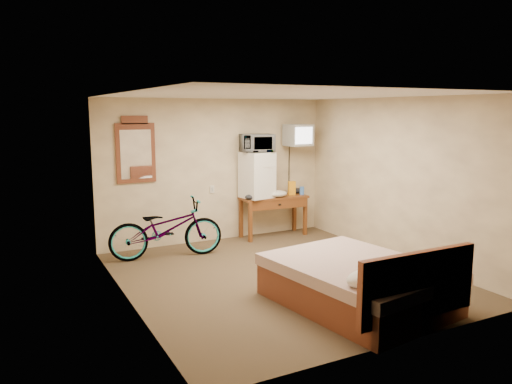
{
  "coord_description": "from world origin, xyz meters",
  "views": [
    {
      "loc": [
        -3.39,
        -5.79,
        2.3
      ],
      "look_at": [
        -0.07,
        0.63,
        1.11
      ],
      "focal_mm": 35.0,
      "sensor_mm": 36.0,
      "label": 1
    }
  ],
  "objects_px": {
    "desk": "(274,203)",
    "bed": "(361,283)",
    "microwave": "(257,143)",
    "blue_cup": "(302,191)",
    "wall_mirror": "(136,151)",
    "mini_fridge": "(257,175)",
    "crt_television": "(298,135)",
    "bicycle": "(166,229)"
  },
  "relations": [
    {
      "from": "desk",
      "to": "bed",
      "type": "height_order",
      "value": "bed"
    },
    {
      "from": "mini_fridge",
      "to": "blue_cup",
      "type": "relative_size",
      "value": 5.48
    },
    {
      "from": "crt_television",
      "to": "blue_cup",
      "type": "bearing_deg",
      "value": -59.23
    },
    {
      "from": "blue_cup",
      "to": "desk",
      "type": "bearing_deg",
      "value": 173.7
    },
    {
      "from": "mini_fridge",
      "to": "blue_cup",
      "type": "height_order",
      "value": "mini_fridge"
    },
    {
      "from": "crt_television",
      "to": "mini_fridge",
      "type": "bearing_deg",
      "value": 178.23
    },
    {
      "from": "wall_mirror",
      "to": "bed",
      "type": "distance_m",
      "value": 4.25
    },
    {
      "from": "wall_mirror",
      "to": "bicycle",
      "type": "distance_m",
      "value": 1.38
    },
    {
      "from": "blue_cup",
      "to": "bed",
      "type": "xyz_separation_m",
      "value": [
        -1.29,
        -3.32,
        -0.53
      ]
    },
    {
      "from": "bed",
      "to": "blue_cup",
      "type": "bearing_deg",
      "value": 68.72
    },
    {
      "from": "microwave",
      "to": "bicycle",
      "type": "distance_m",
      "value": 2.26
    },
    {
      "from": "mini_fridge",
      "to": "wall_mirror",
      "type": "relative_size",
      "value": 0.76
    },
    {
      "from": "bicycle",
      "to": "bed",
      "type": "height_order",
      "value": "bicycle"
    },
    {
      "from": "mini_fridge",
      "to": "bed",
      "type": "bearing_deg",
      "value": -96.73
    },
    {
      "from": "microwave",
      "to": "mini_fridge",
      "type": "bearing_deg",
      "value": -112.23
    },
    {
      "from": "desk",
      "to": "bicycle",
      "type": "relative_size",
      "value": 0.72
    },
    {
      "from": "desk",
      "to": "blue_cup",
      "type": "bearing_deg",
      "value": -6.3
    },
    {
      "from": "desk",
      "to": "mini_fridge",
      "type": "relative_size",
      "value": 1.55
    },
    {
      "from": "microwave",
      "to": "blue_cup",
      "type": "height_order",
      "value": "microwave"
    },
    {
      "from": "microwave",
      "to": "bed",
      "type": "height_order",
      "value": "microwave"
    },
    {
      "from": "wall_mirror",
      "to": "bicycle",
      "type": "relative_size",
      "value": 0.61
    },
    {
      "from": "bed",
      "to": "bicycle",
      "type": "bearing_deg",
      "value": 115.43
    },
    {
      "from": "mini_fridge",
      "to": "wall_mirror",
      "type": "height_order",
      "value": "wall_mirror"
    },
    {
      "from": "microwave",
      "to": "blue_cup",
      "type": "bearing_deg",
      "value": 4.67
    },
    {
      "from": "microwave",
      "to": "wall_mirror",
      "type": "distance_m",
      "value": 2.11
    },
    {
      "from": "desk",
      "to": "bed",
      "type": "xyz_separation_m",
      "value": [
        -0.74,
        -3.38,
        -0.33
      ]
    },
    {
      "from": "blue_cup",
      "to": "bicycle",
      "type": "height_order",
      "value": "bicycle"
    },
    {
      "from": "microwave",
      "to": "bed",
      "type": "distance_m",
      "value": 3.73
    },
    {
      "from": "mini_fridge",
      "to": "bed",
      "type": "xyz_separation_m",
      "value": [
        -0.4,
        -3.42,
        -0.87
      ]
    },
    {
      "from": "wall_mirror",
      "to": "bicycle",
      "type": "bearing_deg",
      "value": -67.36
    },
    {
      "from": "desk",
      "to": "mini_fridge",
      "type": "distance_m",
      "value": 0.64
    },
    {
      "from": "blue_cup",
      "to": "wall_mirror",
      "type": "height_order",
      "value": "wall_mirror"
    },
    {
      "from": "desk",
      "to": "crt_television",
      "type": "height_order",
      "value": "crt_television"
    },
    {
      "from": "mini_fridge",
      "to": "bicycle",
      "type": "xyz_separation_m",
      "value": [
        -1.83,
        -0.43,
        -0.69
      ]
    },
    {
      "from": "desk",
      "to": "mini_fridge",
      "type": "bearing_deg",
      "value": 172.35
    },
    {
      "from": "desk",
      "to": "bed",
      "type": "distance_m",
      "value": 3.47
    },
    {
      "from": "microwave",
      "to": "blue_cup",
      "type": "distance_m",
      "value": 1.27
    },
    {
      "from": "crt_television",
      "to": "bicycle",
      "type": "height_order",
      "value": "crt_television"
    },
    {
      "from": "blue_cup",
      "to": "microwave",
      "type": "bearing_deg",
      "value": 173.18
    },
    {
      "from": "desk",
      "to": "bicycle",
      "type": "distance_m",
      "value": 2.2
    },
    {
      "from": "mini_fridge",
      "to": "desk",
      "type": "bearing_deg",
      "value": -7.65
    },
    {
      "from": "blue_cup",
      "to": "crt_television",
      "type": "xyz_separation_m",
      "value": [
        -0.05,
        0.08,
        1.02
      ]
    }
  ]
}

